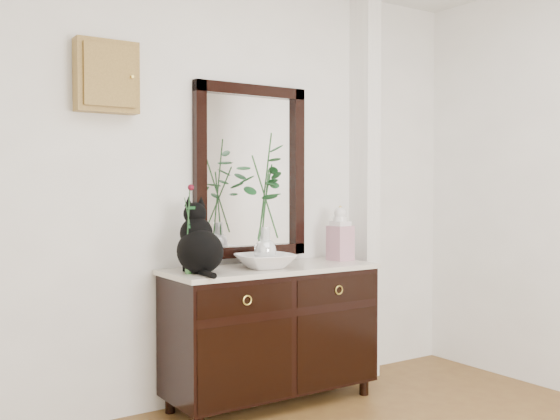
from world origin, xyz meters
TOP-DOWN VIEW (x-y plane):
  - wall_back at (0.00, 1.98)m, footprint 3.60×0.04m
  - pilaster at (1.00, 1.90)m, footprint 0.12×0.20m
  - sideboard at (0.10, 1.73)m, footprint 1.33×0.52m
  - wall_mirror at (0.10, 1.97)m, footprint 0.80×0.06m
  - key_cabinet at (-0.85, 1.94)m, footprint 0.35×0.10m
  - cat at (-0.40, 1.69)m, footprint 0.32×0.38m
  - lotus_bowl at (0.02, 1.68)m, footprint 0.38×0.38m
  - vase_branches at (0.02, 1.68)m, footprint 0.50×0.50m
  - bud_vase_rose at (-0.47, 1.70)m, footprint 0.07×0.07m
  - ginger_jar at (0.67, 1.76)m, footprint 0.15×0.15m

SIDE VIEW (x-z plane):
  - sideboard at x=0.10m, z-range 0.06..0.88m
  - lotus_bowl at x=0.02m, z-range 0.85..0.94m
  - ginger_jar at x=0.67m, z-range 0.85..1.22m
  - cat at x=-0.40m, z-range 0.85..1.26m
  - bud_vase_rose at x=-0.47m, z-range 0.85..1.36m
  - vase_branches at x=0.02m, z-range 0.87..1.67m
  - wall_back at x=0.00m, z-range 0.00..2.70m
  - pilaster at x=1.00m, z-range 0.00..2.70m
  - wall_mirror at x=0.10m, z-range 0.89..1.99m
  - key_cabinet at x=-0.85m, z-range 1.75..2.15m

